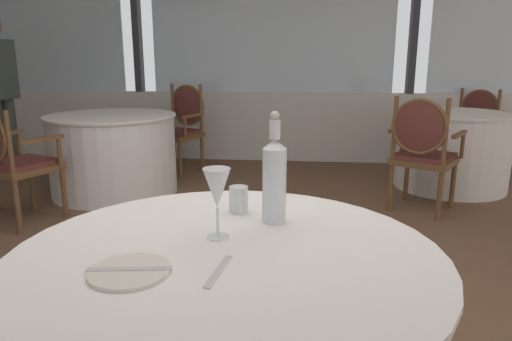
{
  "coord_description": "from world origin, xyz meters",
  "views": [
    {
      "loc": [
        0.39,
        -2.01,
        1.26
      ],
      "look_at": [
        0.25,
        -0.62,
        0.92
      ],
      "focal_mm": 32.2,
      "sensor_mm": 36.0,
      "label": 1
    }
  ],
  "objects_px": {
    "wine_glass": "(217,190)",
    "water_tumbler": "(239,199)",
    "side_plate": "(130,271)",
    "dining_chair_0_1": "(422,147)",
    "dining_chair_1_1": "(10,157)",
    "dining_chair_0_0": "(475,123)",
    "water_bottle": "(274,178)",
    "dining_chair_1_0": "(181,122)"
  },
  "relations": [
    {
      "from": "dining_chair_1_1",
      "to": "dining_chair_1_0",
      "type": "bearing_deg",
      "value": 0.0
    },
    {
      "from": "water_bottle",
      "to": "water_tumbler",
      "type": "xyz_separation_m",
      "value": [
        -0.13,
        0.08,
        -0.1
      ]
    },
    {
      "from": "water_tumbler",
      "to": "wine_glass",
      "type": "bearing_deg",
      "value": -96.89
    },
    {
      "from": "wine_glass",
      "to": "water_bottle",
      "type": "bearing_deg",
      "value": 44.72
    },
    {
      "from": "dining_chair_0_1",
      "to": "dining_chair_1_0",
      "type": "height_order",
      "value": "dining_chair_1_0"
    },
    {
      "from": "wine_glass",
      "to": "dining_chair_0_0",
      "type": "height_order",
      "value": "wine_glass"
    },
    {
      "from": "dining_chair_0_1",
      "to": "dining_chair_1_0",
      "type": "relative_size",
      "value": 0.99
    },
    {
      "from": "water_bottle",
      "to": "dining_chair_0_1",
      "type": "relative_size",
      "value": 0.37
    },
    {
      "from": "dining_chair_1_1",
      "to": "water_tumbler",
      "type": "bearing_deg",
      "value": -107.16
    },
    {
      "from": "side_plate",
      "to": "dining_chair_1_1",
      "type": "xyz_separation_m",
      "value": [
        -1.77,
        2.19,
        -0.22
      ]
    },
    {
      "from": "side_plate",
      "to": "dining_chair_1_1",
      "type": "bearing_deg",
      "value": 129.03
    },
    {
      "from": "dining_chair_0_1",
      "to": "dining_chair_1_1",
      "type": "distance_m",
      "value": 3.22
    },
    {
      "from": "water_tumbler",
      "to": "dining_chair_1_0",
      "type": "distance_m",
      "value": 3.77
    },
    {
      "from": "water_tumbler",
      "to": "dining_chair_0_0",
      "type": "bearing_deg",
      "value": 61.28
    },
    {
      "from": "side_plate",
      "to": "wine_glass",
      "type": "relative_size",
      "value": 0.96
    },
    {
      "from": "water_bottle",
      "to": "wine_glass",
      "type": "relative_size",
      "value": 1.7
    },
    {
      "from": "water_bottle",
      "to": "dining_chair_0_0",
      "type": "height_order",
      "value": "water_bottle"
    },
    {
      "from": "water_bottle",
      "to": "water_tumbler",
      "type": "height_order",
      "value": "water_bottle"
    },
    {
      "from": "water_bottle",
      "to": "dining_chair_0_1",
      "type": "distance_m",
      "value": 2.64
    },
    {
      "from": "water_tumbler",
      "to": "dining_chair_0_1",
      "type": "relative_size",
      "value": 0.09
    },
    {
      "from": "dining_chair_1_0",
      "to": "dining_chair_0_1",
      "type": "bearing_deg",
      "value": 85.11
    },
    {
      "from": "dining_chair_0_0",
      "to": "dining_chair_1_0",
      "type": "bearing_deg",
      "value": -52.22
    },
    {
      "from": "water_tumbler",
      "to": "dining_chair_0_0",
      "type": "height_order",
      "value": "dining_chair_0_0"
    },
    {
      "from": "dining_chair_1_1",
      "to": "water_bottle",
      "type": "bearing_deg",
      "value": -106.75
    },
    {
      "from": "water_bottle",
      "to": "dining_chair_1_1",
      "type": "height_order",
      "value": "water_bottle"
    },
    {
      "from": "dining_chair_0_1",
      "to": "dining_chair_1_1",
      "type": "bearing_deg",
      "value": 131.72
    },
    {
      "from": "water_tumbler",
      "to": "dining_chair_0_0",
      "type": "relative_size",
      "value": 0.1
    },
    {
      "from": "wine_glass",
      "to": "water_tumbler",
      "type": "xyz_separation_m",
      "value": [
        0.03,
        0.24,
        -0.1
      ]
    },
    {
      "from": "dining_chair_0_0",
      "to": "side_plate",
      "type": "bearing_deg",
      "value": 2.72
    },
    {
      "from": "water_bottle",
      "to": "dining_chair_0_0",
      "type": "distance_m",
      "value": 4.58
    },
    {
      "from": "dining_chair_1_1",
      "to": "wine_glass",
      "type": "bearing_deg",
      "value": -111.26
    },
    {
      "from": "dining_chair_0_1",
      "to": "dining_chair_1_1",
      "type": "xyz_separation_m",
      "value": [
        -3.16,
        -0.61,
        -0.02
      ]
    },
    {
      "from": "wine_glass",
      "to": "dining_chair_1_1",
      "type": "distance_m",
      "value": 2.77
    },
    {
      "from": "side_plate",
      "to": "water_tumbler",
      "type": "height_order",
      "value": "water_tumbler"
    },
    {
      "from": "water_bottle",
      "to": "water_tumbler",
      "type": "relative_size",
      "value": 3.97
    },
    {
      "from": "side_plate",
      "to": "dining_chair_1_1",
      "type": "relative_size",
      "value": 0.22
    },
    {
      "from": "dining_chair_1_1",
      "to": "dining_chair_0_0",
      "type": "bearing_deg",
      "value": -37.56
    },
    {
      "from": "dining_chair_0_1",
      "to": "water_bottle",
      "type": "bearing_deg",
      "value": -173.05
    },
    {
      "from": "dining_chair_0_0",
      "to": "dining_chair_0_1",
      "type": "relative_size",
      "value": 0.95
    },
    {
      "from": "wine_glass",
      "to": "side_plate",
      "type": "bearing_deg",
      "value": -124.98
    },
    {
      "from": "dining_chair_1_0",
      "to": "dining_chair_1_1",
      "type": "height_order",
      "value": "dining_chair_1_0"
    },
    {
      "from": "wine_glass",
      "to": "water_tumbler",
      "type": "height_order",
      "value": "wine_glass"
    }
  ]
}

